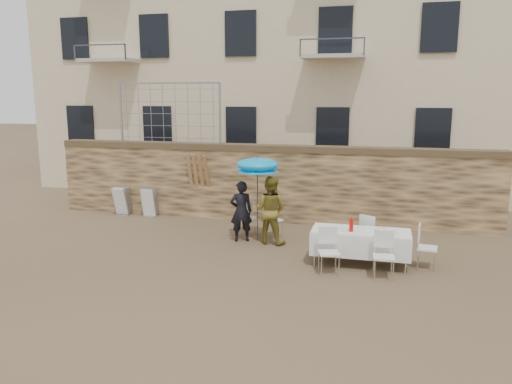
% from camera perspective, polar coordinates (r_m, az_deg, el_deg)
% --- Properties ---
extents(ground, '(80.00, 80.00, 0.00)m').
position_cam_1_polar(ground, '(10.28, -5.26, -9.89)').
color(ground, brown).
rests_on(ground, ground).
extents(stone_wall, '(13.00, 0.50, 2.20)m').
position_cam_1_polar(stone_wall, '(14.64, 1.18, 0.98)').
color(stone_wall, olive).
rests_on(stone_wall, ground).
extents(chain_link_fence, '(3.20, 0.06, 1.80)m').
position_cam_1_polar(chain_link_fence, '(15.37, -9.88, 8.81)').
color(chain_link_fence, gray).
rests_on(chain_link_fence, stone_wall).
extents(man_suit, '(0.66, 0.56, 1.55)m').
position_cam_1_polar(man_suit, '(12.59, -1.71, -2.22)').
color(man_suit, black).
rests_on(man_suit, ground).
extents(woman_dress, '(0.93, 0.78, 1.70)m').
position_cam_1_polar(woman_dress, '(12.39, 1.63, -2.07)').
color(woman_dress, '#A58F32').
rests_on(woman_dress, ground).
extents(umbrella, '(1.10, 1.10, 2.01)m').
position_cam_1_polar(umbrella, '(12.37, 0.17, 2.85)').
color(umbrella, '#3F3F44').
rests_on(umbrella, ground).
extents(couple_chair_left, '(0.48, 0.48, 0.96)m').
position_cam_1_polar(couple_chair_left, '(13.17, -1.04, -2.93)').
color(couple_chair_left, white).
rests_on(couple_chair_left, ground).
extents(couple_chair_right, '(0.66, 0.66, 0.96)m').
position_cam_1_polar(couple_chair_right, '(13.01, 1.94, -3.11)').
color(couple_chair_right, white).
rests_on(couple_chair_right, ground).
extents(banquet_table, '(2.10, 0.85, 0.78)m').
position_cam_1_polar(banquet_table, '(11.10, 11.88, -4.53)').
color(banquet_table, white).
rests_on(banquet_table, ground).
extents(soda_bottle, '(0.09, 0.09, 0.26)m').
position_cam_1_polar(soda_bottle, '(10.92, 10.84, -3.80)').
color(soda_bottle, red).
rests_on(soda_bottle, banquet_table).
extents(table_chair_front_left, '(0.60, 0.60, 0.96)m').
position_cam_1_polar(table_chair_front_left, '(10.49, 8.35, -6.75)').
color(table_chair_front_left, white).
rests_on(table_chair_front_left, ground).
extents(table_chair_front_right, '(0.52, 0.52, 0.96)m').
position_cam_1_polar(table_chair_front_right, '(10.45, 14.40, -7.07)').
color(table_chair_front_right, white).
rests_on(table_chair_front_right, ground).
extents(table_chair_back, '(0.66, 0.66, 0.96)m').
position_cam_1_polar(table_chair_back, '(11.93, 12.97, -4.72)').
color(table_chair_back, white).
rests_on(table_chair_back, ground).
extents(table_chair_side, '(0.54, 0.54, 0.96)m').
position_cam_1_polar(table_chair_side, '(11.31, 18.99, -5.94)').
color(table_chair_side, white).
rests_on(table_chair_side, ground).
extents(chair_stack_left, '(0.46, 0.47, 0.92)m').
position_cam_1_polar(chair_stack_left, '(16.05, -14.74, -0.81)').
color(chair_stack_left, white).
rests_on(chair_stack_left, ground).
extents(chair_stack_right, '(0.46, 0.40, 0.92)m').
position_cam_1_polar(chair_stack_right, '(15.64, -11.85, -0.99)').
color(chair_stack_right, white).
rests_on(chair_stack_right, ground).
extents(wood_planks, '(0.70, 0.20, 2.00)m').
position_cam_1_polar(wood_planks, '(14.97, -6.30, 0.75)').
color(wood_planks, '#A37749').
rests_on(wood_planks, ground).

